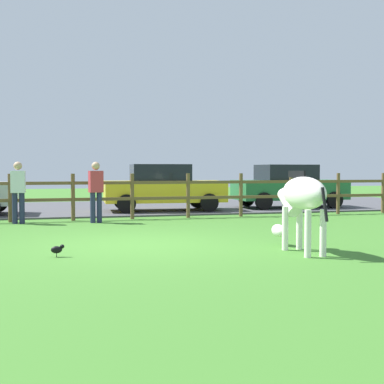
{
  "coord_description": "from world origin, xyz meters",
  "views": [
    {
      "loc": [
        -1.49,
        -9.68,
        1.43
      ],
      "look_at": [
        1.51,
        1.47,
        0.93
      ],
      "focal_mm": 47.89,
      "sensor_mm": 36.0,
      "label": 1
    }
  ],
  "objects_px": {
    "parked_car_green": "(289,186)",
    "visitor_left_of_tree": "(18,190)",
    "parked_car_yellow": "(163,187)",
    "visitor_right_of_tree": "(96,189)",
    "crow_on_grass": "(57,249)",
    "zebra": "(301,199)"
  },
  "relations": [
    {
      "from": "parked_car_green",
      "to": "visitor_right_of_tree",
      "type": "xyz_separation_m",
      "value": [
        -7.19,
        -3.18,
        0.06
      ]
    },
    {
      "from": "parked_car_green",
      "to": "visitor_left_of_tree",
      "type": "relative_size",
      "value": 2.45
    },
    {
      "from": "parked_car_green",
      "to": "visitor_left_of_tree",
      "type": "height_order",
      "value": "visitor_left_of_tree"
    },
    {
      "from": "zebra",
      "to": "parked_car_yellow",
      "type": "xyz_separation_m",
      "value": [
        -0.56,
        8.92,
        -0.08
      ]
    },
    {
      "from": "parked_car_yellow",
      "to": "visitor_right_of_tree",
      "type": "height_order",
      "value": "visitor_right_of_tree"
    },
    {
      "from": "parked_car_green",
      "to": "visitor_right_of_tree",
      "type": "relative_size",
      "value": 2.45
    },
    {
      "from": "zebra",
      "to": "visitor_right_of_tree",
      "type": "bearing_deg",
      "value": 116.91
    },
    {
      "from": "zebra",
      "to": "crow_on_grass",
      "type": "distance_m",
      "value": 4.19
    },
    {
      "from": "parked_car_yellow",
      "to": "visitor_left_of_tree",
      "type": "distance_m",
      "value": 5.22
    },
    {
      "from": "parked_car_green",
      "to": "visitor_right_of_tree",
      "type": "height_order",
      "value": "visitor_right_of_tree"
    },
    {
      "from": "zebra",
      "to": "visitor_left_of_tree",
      "type": "xyz_separation_m",
      "value": [
        -5.03,
        6.22,
        -0.02
      ]
    },
    {
      "from": "parked_car_green",
      "to": "parked_car_yellow",
      "type": "relative_size",
      "value": 0.99
    },
    {
      "from": "zebra",
      "to": "visitor_left_of_tree",
      "type": "bearing_deg",
      "value": 128.96
    },
    {
      "from": "crow_on_grass",
      "to": "visitor_right_of_tree",
      "type": "distance_m",
      "value": 5.5
    },
    {
      "from": "zebra",
      "to": "crow_on_grass",
      "type": "height_order",
      "value": "zebra"
    },
    {
      "from": "visitor_right_of_tree",
      "to": "parked_car_green",
      "type": "bearing_deg",
      "value": 23.87
    },
    {
      "from": "visitor_right_of_tree",
      "to": "crow_on_grass",
      "type": "bearing_deg",
      "value": -101.04
    },
    {
      "from": "parked_car_yellow",
      "to": "visitor_left_of_tree",
      "type": "height_order",
      "value": "visitor_left_of_tree"
    },
    {
      "from": "crow_on_grass",
      "to": "visitor_left_of_tree",
      "type": "distance_m",
      "value": 5.74
    },
    {
      "from": "crow_on_grass",
      "to": "visitor_right_of_tree",
      "type": "bearing_deg",
      "value": 78.96
    },
    {
      "from": "zebra",
      "to": "visitor_left_of_tree",
      "type": "distance_m",
      "value": 8.0
    },
    {
      "from": "crow_on_grass",
      "to": "parked_car_yellow",
      "type": "bearing_deg",
      "value": 67.08
    }
  ]
}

